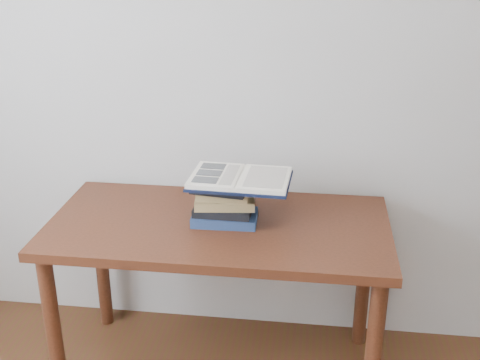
# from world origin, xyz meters

# --- Properties ---
(desk) EXTENTS (1.32, 0.66, 0.71)m
(desk) POSITION_xyz_m (-0.05, 1.38, 0.61)
(desk) COLOR #4F2313
(desk) RESTS_ON ground
(book_stack) EXTENTS (0.25, 0.19, 0.16)m
(book_stack) POSITION_xyz_m (-0.03, 1.40, 0.78)
(book_stack) COLOR navy
(book_stack) RESTS_ON desk
(open_book) EXTENTS (0.39, 0.28, 0.03)m
(open_book) POSITION_xyz_m (0.04, 1.41, 0.88)
(open_book) COLOR black
(open_book) RESTS_ON book_stack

